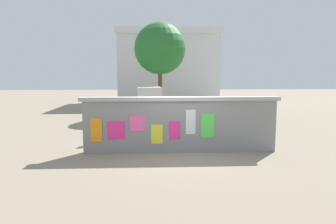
{
  "coord_description": "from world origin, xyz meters",
  "views": [
    {
      "loc": [
        -0.89,
        -9.89,
        2.58
      ],
      "look_at": [
        -0.33,
        1.48,
        1.13
      ],
      "focal_mm": 33.15,
      "sensor_mm": 36.0,
      "label": 1
    }
  ],
  "objects": [
    {
      "name": "poster_wall",
      "position": [
        -0.01,
        -0.0,
        0.93
      ],
      "size": [
        6.41,
        0.42,
        1.81
      ],
      "color": "gray",
      "rests_on": "ground"
    },
    {
      "name": "building_background",
      "position": [
        0.41,
        17.68,
        3.08
      ],
      "size": [
        8.47,
        6.2,
        6.12
      ],
      "color": "silver",
      "rests_on": "ground"
    },
    {
      "name": "tree_roadside",
      "position": [
        -0.44,
        9.33,
        4.03
      ],
      "size": [
        3.14,
        3.14,
        5.62
      ],
      "color": "brown",
      "rests_on": "ground"
    },
    {
      "name": "motorcycle",
      "position": [
        0.6,
        1.35,
        0.46
      ],
      "size": [
        1.9,
        0.56,
        0.87
      ],
      "color": "black",
      "rests_on": "ground"
    },
    {
      "name": "ground",
      "position": [
        0.0,
        8.0,
        0.0
      ],
      "size": [
        60.0,
        60.0,
        0.0
      ],
      "primitive_type": "plane",
      "color": "gray"
    },
    {
      "name": "person_walking",
      "position": [
        -2.4,
        1.94,
        0.99
      ],
      "size": [
        0.48,
        0.48,
        1.62
      ],
      "color": "purple",
      "rests_on": "ground"
    },
    {
      "name": "auto_rickshaw_truck",
      "position": [
        -0.08,
        6.03,
        0.9
      ],
      "size": [
        3.7,
        1.75,
        1.85
      ],
      "color": "black",
      "rests_on": "ground"
    },
    {
      "name": "bicycle_near",
      "position": [
        1.83,
        3.26,
        0.36
      ],
      "size": [
        1.69,
        0.49,
        0.95
      ],
      "color": "black",
      "rests_on": "ground"
    }
  ]
}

